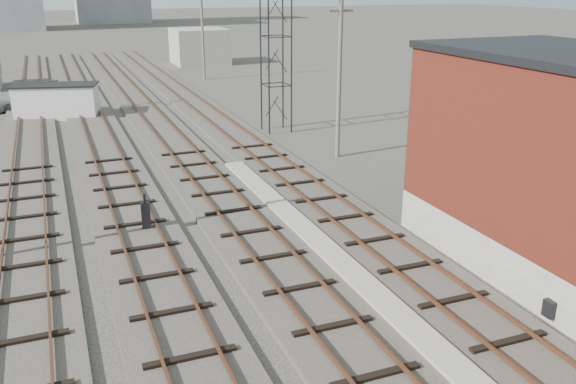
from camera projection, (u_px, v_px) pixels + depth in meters
ground at (135, 80)px, 59.79m from camera, size 320.00×320.00×0.00m
track_right at (216, 120)px, 42.17m from camera, size 3.20×90.00×0.39m
track_mid_right at (158, 125)px, 40.78m from camera, size 3.20×90.00×0.39m
track_mid_left at (96, 130)px, 39.39m from camera, size 3.20×90.00×0.39m
track_left at (29, 136)px, 38.01m from camera, size 3.20×90.00×0.39m
platform_curb at (360, 282)px, 19.50m from camera, size 0.90×28.00×0.26m
lattice_tower at (276, 11)px, 37.26m from camera, size 1.60×1.60×15.00m
utility_pole_right_a at (340, 70)px, 32.34m from camera, size 1.80×0.24×9.00m
utility_pole_right_b at (202, 30)px, 58.70m from camera, size 1.80×0.24×9.00m
shed_right at (200, 46)px, 71.03m from camera, size 6.00×6.00×4.00m
switch_stand at (146, 216)px, 23.50m from camera, size 0.36×0.36×1.46m
site_trailer at (57, 101)px, 43.09m from camera, size 6.14×3.78×2.40m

